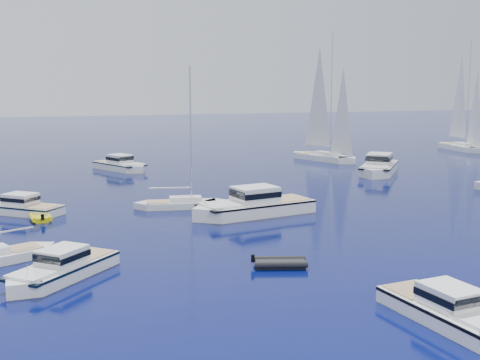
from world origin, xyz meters
name	(u,v)px	position (x,y,z in m)	size (l,w,h in m)	color
ground	(405,291)	(0.00, 0.00, 0.00)	(400.00, 400.00, 0.00)	navy
motor_cruiser_near	(451,324)	(-0.67, -4.36, 0.00)	(2.52, 8.22, 2.16)	white
motor_cruiser_left	(61,278)	(-16.39, 8.14, 0.00)	(2.48, 8.11, 2.13)	white
motor_cruiser_centre	(253,215)	(-0.68, 19.74, 0.00)	(3.47, 11.34, 2.98)	white
motor_cruiser_far_l	(20,213)	(-18.56, 26.89, 0.00)	(2.51, 8.20, 2.15)	white
motor_cruiser_distant	(379,173)	(22.25, 36.68, 0.00)	(3.61, 11.79, 3.09)	silver
motor_cruiser_horizon	(121,170)	(-6.63, 50.30, 0.00)	(2.91, 9.51, 2.50)	white
sailboat_centre	(182,208)	(-5.39, 24.62, 0.00)	(2.22, 8.55, 12.57)	silver
sailboat_sails_r	(323,160)	(22.16, 50.70, 0.00)	(3.24, 12.46, 18.31)	white
sailboat_sails_far	(461,150)	(50.45, 55.58, 0.00)	(3.27, 12.56, 18.46)	silver
tender_yellow	(40,219)	(-17.05, 23.92, 0.00)	(1.85, 3.30, 0.95)	yellow
tender_grey_near	(280,267)	(-4.30, 5.98, 0.00)	(1.80, 3.20, 0.95)	black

